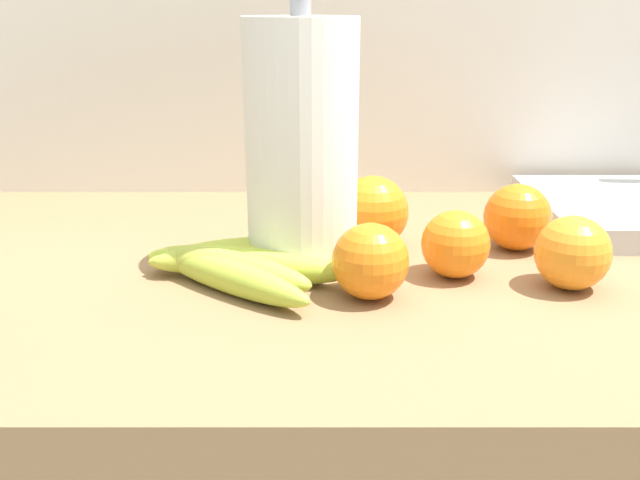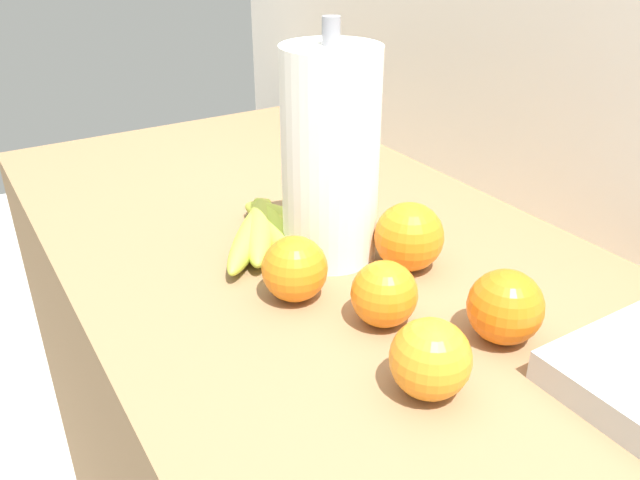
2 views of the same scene
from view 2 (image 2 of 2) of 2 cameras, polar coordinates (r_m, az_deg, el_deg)
name	(u,v)px [view 2 (image 2 of 2)]	position (r m, az deg, el deg)	size (l,w,h in m)	color
wall_back	(639,424)	(1.01, 26.42, -14.37)	(2.17, 0.06, 1.30)	silver
banana_bunch	(272,230)	(0.83, -4.27, 0.90)	(0.22, 0.18, 0.04)	#B3CA3F
orange_right	(430,359)	(0.58, 9.75, -10.33)	(0.07, 0.07, 0.07)	orange
orange_front	(384,294)	(0.67, 5.70, -4.77)	(0.07, 0.07, 0.07)	orange
orange_back_left	(409,237)	(0.77, 7.89, 0.29)	(0.08, 0.08, 0.08)	orange
orange_far_right	(505,307)	(0.67, 16.07, -5.71)	(0.08, 0.08, 0.08)	orange
orange_center	(295,269)	(0.71, -2.26, -2.57)	(0.07, 0.07, 0.07)	orange
paper_towel_roll	(330,157)	(0.76, 0.91, 7.37)	(0.12, 0.12, 0.29)	white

